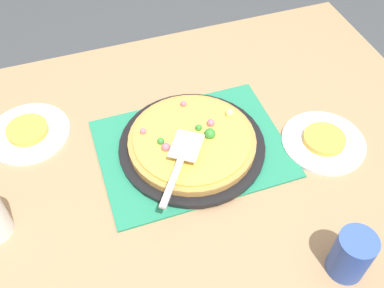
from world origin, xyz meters
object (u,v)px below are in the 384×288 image
(served_slice_right, at_px, (324,139))
(pizza_server, at_px, (181,160))
(pizza_pan, at_px, (192,146))
(cup_far, at_px, (351,255))
(plate_far_right, at_px, (323,142))
(pizza, at_px, (192,141))
(served_slice_left, at_px, (27,130))
(plate_near_left, at_px, (29,133))

(served_slice_right, xyz_separation_m, pizza_server, (-0.39, 0.01, 0.05))
(pizza_pan, xyz_separation_m, cup_far, (0.20, -0.42, 0.05))
(served_slice_right, distance_m, cup_far, 0.35)
(served_slice_right, bearing_deg, plate_far_right, 0.00)
(pizza, height_order, pizza_server, pizza_server)
(pizza_pan, bearing_deg, pizza_server, -124.94)
(pizza_pan, height_order, cup_far, cup_far)
(cup_far, bearing_deg, plate_far_right, 67.37)
(pizza_pan, height_order, plate_far_right, pizza_pan)
(pizza_pan, relative_size, served_slice_right, 3.45)
(pizza_pan, xyz_separation_m, served_slice_right, (0.34, -0.10, 0.01))
(pizza, relative_size, served_slice_left, 3.00)
(pizza, relative_size, cup_far, 2.75)
(plate_far_right, bearing_deg, served_slice_left, 158.67)
(plate_near_left, distance_m, served_slice_right, 0.79)
(served_slice_right, height_order, pizza_server, pizza_server)
(plate_near_left, relative_size, served_slice_right, 2.00)
(pizza_pan, bearing_deg, pizza, 26.70)
(served_slice_right, bearing_deg, cup_far, -112.63)
(plate_near_left, height_order, served_slice_left, served_slice_left)
(pizza, bearing_deg, cup_far, -64.61)
(cup_far, bearing_deg, plate_near_left, 134.43)
(pizza_pan, relative_size, served_slice_left, 3.45)
(pizza_pan, distance_m, served_slice_right, 0.35)
(served_slice_left, height_order, pizza_server, pizza_server)
(served_slice_right, bearing_deg, served_slice_left, 158.67)
(plate_near_left, distance_m, pizza_server, 0.44)
(plate_far_right, bearing_deg, served_slice_right, 0.00)
(pizza_pan, height_order, pizza_server, pizza_server)
(served_slice_left, bearing_deg, cup_far, -45.57)
(pizza_pan, relative_size, pizza, 1.15)
(cup_far, bearing_deg, served_slice_right, 67.37)
(plate_near_left, bearing_deg, served_slice_right, -21.33)
(pizza, xyz_separation_m, cup_far, (0.20, -0.42, 0.03))
(plate_far_right, height_order, pizza_server, pizza_server)
(plate_near_left, height_order, served_slice_right, served_slice_right)
(pizza, bearing_deg, pizza_server, -125.08)
(pizza, bearing_deg, plate_far_right, -15.90)
(pizza_server, bearing_deg, pizza_pan, 55.06)
(pizza_pan, height_order, pizza, pizza)
(pizza_pan, bearing_deg, plate_near_left, 154.37)
(pizza, height_order, plate_far_right, pizza)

